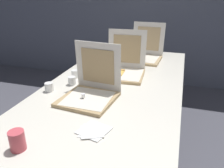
# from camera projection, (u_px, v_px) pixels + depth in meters

# --- Properties ---
(table) EXTENTS (0.99, 2.10, 0.75)m
(table) POSITION_uv_depth(u_px,v_px,m) (116.00, 89.00, 1.77)
(table) COLOR silver
(table) RESTS_ON ground
(pizza_box_front) EXTENTS (0.36, 0.37, 0.35)m
(pizza_box_front) POSITION_uv_depth(u_px,v_px,m) (90.00, 91.00, 1.49)
(pizza_box_front) COLOR tan
(pizza_box_front) RESTS_ON table
(pizza_box_middle) EXTENTS (0.36, 0.39, 0.35)m
(pizza_box_middle) POSITION_uv_depth(u_px,v_px,m) (124.00, 69.00, 1.91)
(pizza_box_middle) COLOR tan
(pizza_box_middle) RESTS_ON table
(pizza_box_back) EXTENTS (0.35, 0.40, 0.35)m
(pizza_box_back) POSITION_uv_depth(u_px,v_px,m) (144.00, 54.00, 2.32)
(pizza_box_back) COLOR tan
(pizza_box_back) RESTS_ON table
(cup_white_near_center) EXTENTS (0.06, 0.06, 0.06)m
(cup_white_near_center) POSITION_uv_depth(u_px,v_px,m) (72.00, 81.00, 1.72)
(cup_white_near_center) COLOR white
(cup_white_near_center) RESTS_ON table
(cup_white_mid) EXTENTS (0.06, 0.06, 0.06)m
(cup_white_mid) POSITION_uv_depth(u_px,v_px,m) (75.00, 74.00, 1.85)
(cup_white_mid) COLOR white
(cup_white_mid) RESTS_ON table
(cup_white_near_left) EXTENTS (0.06, 0.06, 0.06)m
(cup_white_near_left) POSITION_uv_depth(u_px,v_px,m) (49.00, 87.00, 1.61)
(cup_white_near_left) COLOR white
(cup_white_near_left) RESTS_ON table
(cup_printed_front) EXTENTS (0.07, 0.07, 0.09)m
(cup_printed_front) POSITION_uv_depth(u_px,v_px,m) (17.00, 141.00, 1.02)
(cup_printed_front) COLOR #D14C56
(cup_printed_front) RESTS_ON table
(napkin_pile) EXTENTS (0.17, 0.18, 0.01)m
(napkin_pile) POSITION_uv_depth(u_px,v_px,m) (93.00, 131.00, 1.16)
(napkin_pile) COLOR white
(napkin_pile) RESTS_ON table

